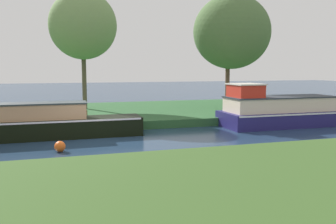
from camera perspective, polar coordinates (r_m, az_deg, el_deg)
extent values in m
plane|color=navy|center=(14.63, -10.53, -4.49)|extent=(120.00, 120.00, 0.00)
cube|color=#2A572E|center=(21.48, -12.72, -0.37)|extent=(72.00, 10.00, 0.40)
cube|color=black|center=(15.75, -23.36, -2.66)|extent=(10.41, 1.45, 0.80)
cube|color=white|center=(15.70, -23.43, -1.37)|extent=(10.20, 1.48, 0.07)
cube|color=navy|center=(19.31, 18.85, -0.87)|extent=(7.25, 2.40, 0.74)
cube|color=white|center=(19.27, 18.89, 0.10)|extent=(7.10, 2.43, 0.07)
cube|color=beige|center=(18.87, 17.41, 1.19)|extent=(5.48, 1.82, 0.69)
cube|color=#2D323B|center=(18.84, 17.45, 2.32)|extent=(5.58, 1.92, 0.06)
cube|color=red|center=(17.77, 12.22, 3.19)|extent=(1.30, 1.54, 0.66)
cube|color=beige|center=(17.75, 12.25, 4.34)|extent=(1.40, 1.63, 0.06)
cylinder|color=brown|center=(22.60, -13.19, 5.46)|extent=(0.27, 0.27, 3.91)
ellipsoid|color=#729154|center=(22.47, -13.36, 13.28)|extent=(4.00, 3.63, 4.04)
cylinder|color=brown|center=(24.06, 9.43, 5.12)|extent=(0.28, 0.28, 3.49)
ellipsoid|color=#4F6D3C|center=(23.71, 10.14, 12.42)|extent=(4.99, 4.54, 4.68)
cylinder|color=#513E1F|center=(17.06, -12.94, -0.62)|extent=(0.15, 0.15, 0.55)
sphere|color=#E55919|center=(12.99, -16.81, -5.27)|extent=(0.38, 0.38, 0.38)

